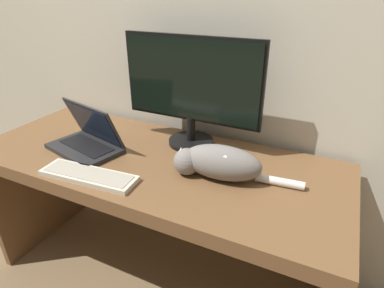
{
  "coord_description": "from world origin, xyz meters",
  "views": [
    {
      "loc": [
        0.69,
        -0.7,
        1.39
      ],
      "look_at": [
        0.21,
        0.3,
        0.84
      ],
      "focal_mm": 30.0,
      "sensor_mm": 36.0,
      "label": 1
    }
  ],
  "objects_px": {
    "monitor": "(191,88)",
    "cat": "(218,162)",
    "laptop": "(87,140)",
    "external_keyboard": "(89,175)"
  },
  "relations": [
    {
      "from": "monitor",
      "to": "cat",
      "type": "relative_size",
      "value": 1.3
    },
    {
      "from": "laptop",
      "to": "cat",
      "type": "height_order",
      "value": "laptop"
    },
    {
      "from": "external_keyboard",
      "to": "monitor",
      "type": "bearing_deg",
      "value": 58.79
    },
    {
      "from": "monitor",
      "to": "external_keyboard",
      "type": "bearing_deg",
      "value": -116.7
    },
    {
      "from": "monitor",
      "to": "cat",
      "type": "height_order",
      "value": "monitor"
    },
    {
      "from": "laptop",
      "to": "cat",
      "type": "relative_size",
      "value": 0.75
    },
    {
      "from": "monitor",
      "to": "external_keyboard",
      "type": "distance_m",
      "value": 0.57
    },
    {
      "from": "monitor",
      "to": "external_keyboard",
      "type": "xyz_separation_m",
      "value": [
        -0.23,
        -0.45,
        -0.26
      ]
    },
    {
      "from": "cat",
      "to": "laptop",
      "type": "bearing_deg",
      "value": 177.89
    },
    {
      "from": "monitor",
      "to": "laptop",
      "type": "relative_size",
      "value": 1.74
    }
  ]
}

